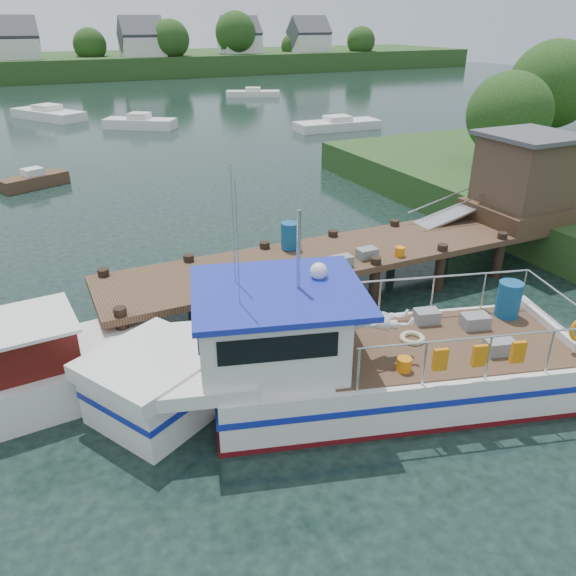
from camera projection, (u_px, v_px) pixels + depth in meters
name	position (u px, v px, depth m)	size (l,w,h in m)	color
ground_plane	(296.00, 301.00, 17.67)	(160.00, 160.00, 0.00)	black
far_shore	(54.00, 62.00, 83.83)	(140.00, 42.55, 9.22)	#29491D
dock	(467.00, 205.00, 19.21)	(16.60, 3.00, 4.78)	#4C3424
lobster_boat	(331.00, 362.00, 12.73)	(11.33, 5.81, 5.49)	silver
moored_rowboat	(34.00, 180.00, 29.37)	(3.58, 2.45, 0.99)	#4C3424
moored_far	(253.00, 93.00, 63.15)	(6.25, 4.25, 1.01)	silver
moored_b	(140.00, 123.00, 44.84)	(5.72, 4.75, 1.24)	silver
moored_c	(337.00, 125.00, 44.48)	(6.90, 2.59, 1.08)	silver
moored_d	(48.00, 114.00, 49.01)	(5.97, 7.60, 1.25)	silver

